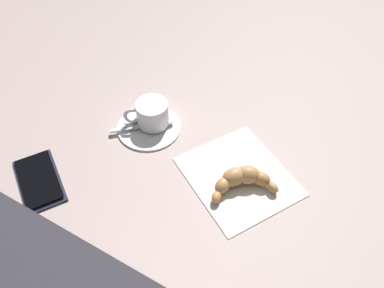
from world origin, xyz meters
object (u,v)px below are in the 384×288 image
at_px(teaspoon, 153,124).
at_px(croissant, 241,179).
at_px(saucer, 150,125).
at_px(sugar_packet, 137,115).
at_px(napkin, 238,176).
at_px(cell_phone, 39,180).
at_px(espresso_cup, 152,113).

distance_m(teaspoon, croissant, 0.22).
xyz_separation_m(saucer, sugar_packet, (0.04, 0.00, 0.01)).
bearing_deg(croissant, sugar_packet, 4.46).
height_order(teaspoon, croissant, croissant).
bearing_deg(saucer, teaspoon, -172.62).
distance_m(napkin, cell_phone, 0.37).
relative_size(napkin, croissant, 1.73).
bearing_deg(napkin, teaspoon, 7.82).
height_order(saucer, espresso_cup, espresso_cup).
relative_size(saucer, napkin, 0.67).
bearing_deg(teaspoon, saucer, 7.38).
xyz_separation_m(saucer, teaspoon, (-0.01, -0.00, 0.01)).
height_order(teaspoon, sugar_packet, teaspoon).
xyz_separation_m(espresso_cup, sugar_packet, (0.04, 0.01, -0.02)).
height_order(croissant, cell_phone, croissant).
bearing_deg(sugar_packet, saucer, 86.18).
xyz_separation_m(teaspoon, croissant, (-0.22, -0.02, 0.01)).
distance_m(sugar_packet, croissant, 0.26).
distance_m(napkin, croissant, 0.03).
height_order(teaspoon, napkin, teaspoon).
relative_size(espresso_cup, croissant, 0.73).
bearing_deg(sugar_packet, napkin, 87.02).
height_order(saucer, sugar_packet, sugar_packet).
height_order(saucer, cell_phone, cell_phone).
bearing_deg(croissant, teaspoon, 3.99).
bearing_deg(sugar_packet, croissant, 83.82).
bearing_deg(saucer, napkin, -172.19).
relative_size(saucer, teaspoon, 1.12).
bearing_deg(sugar_packet, cell_phone, -12.04).
bearing_deg(espresso_cup, cell_phone, 80.42).
bearing_deg(cell_phone, croissant, -136.91).
height_order(sugar_packet, cell_phone, sugar_packet).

